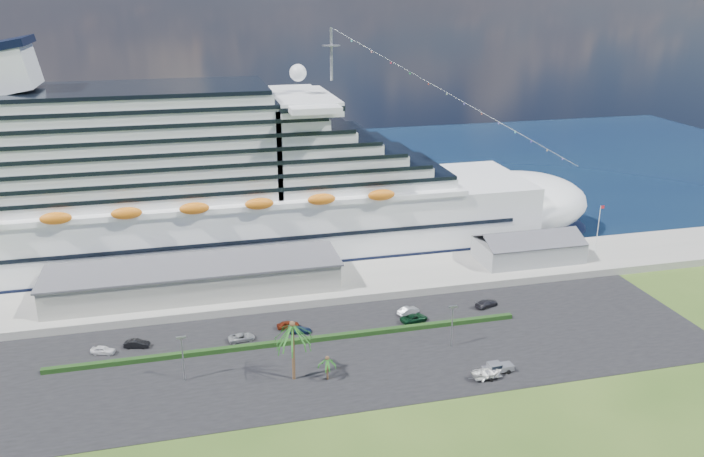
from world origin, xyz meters
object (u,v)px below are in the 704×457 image
object	(u,v)px
cruise_ship	(203,192)
boat_trailer	(487,373)
parked_car_3	(300,330)
pickup_truck	(498,367)

from	to	relation	value
cruise_ship	boat_trailer	size ratio (longest dim) A/B	30.99
parked_car_3	pickup_truck	bearing A→B (deg)	-113.68
parked_car_3	boat_trailer	distance (m)	36.81
cruise_ship	pickup_truck	distance (m)	82.22
pickup_truck	parked_car_3	bearing A→B (deg)	143.88
parked_car_3	pickup_truck	xyz separation A→B (m)	(30.61, -22.34, 0.39)
cruise_ship	parked_car_3	bearing A→B (deg)	-70.85
parked_car_3	boat_trailer	size ratio (longest dim) A/B	0.72
cruise_ship	boat_trailer	bearing A→B (deg)	-57.49
boat_trailer	parked_car_3	bearing A→B (deg)	139.56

